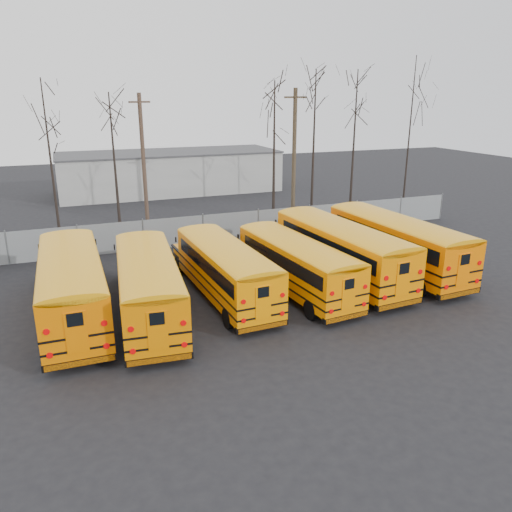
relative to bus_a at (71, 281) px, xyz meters
name	(u,v)px	position (x,y,z in m)	size (l,w,h in m)	color
ground	(273,311)	(8.62, -2.43, -1.84)	(120.00, 120.00, 0.00)	black
fence	(203,229)	(8.62, 9.57, -0.84)	(40.00, 0.04, 2.00)	gray
distant_building	(170,172)	(10.62, 29.57, 0.16)	(22.00, 8.00, 4.00)	#B2B2AD
bus_a	(71,281)	(0.00, 0.00, 0.00)	(2.60, 11.24, 3.14)	black
bus_b	(148,281)	(3.16, -0.99, -0.07)	(3.47, 10.96, 3.02)	black
bus_c	(224,266)	(7.04, -0.03, -0.15)	(2.87, 10.39, 2.88)	black
bus_d	(295,261)	(10.61, -0.52, -0.17)	(3.30, 10.34, 2.85)	black
bus_e	(339,246)	(13.62, 0.29, 0.04)	(3.50, 11.63, 3.21)	black
bus_f	(394,239)	(17.20, 0.32, 0.05)	(3.31, 11.64, 3.22)	black
utility_pole_left	(143,159)	(6.00, 16.47, 3.21)	(1.67, 0.78, 9.82)	#493629
utility_pole_right	(294,155)	(17.09, 13.36, 3.39)	(1.81, 0.32, 10.17)	#453827
tree_2	(51,163)	(-0.46, 13.86, 3.52)	(0.26, 0.26, 10.72)	black
tree_3	(115,165)	(3.67, 14.45, 3.09)	(0.26, 0.26, 9.86)	black
tree_4	(274,158)	(14.50, 11.29, 3.47)	(0.26, 0.26, 10.61)	black
tree_5	(313,149)	(18.36, 12.61, 3.90)	(0.26, 0.26, 11.47)	black
tree_6	(354,144)	(22.82, 14.03, 3.96)	(0.26, 0.26, 11.60)	black
tree_7	(409,137)	(27.42, 12.90, 4.50)	(0.26, 0.26, 12.68)	black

